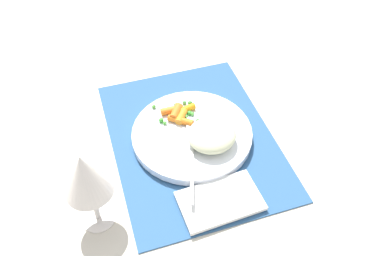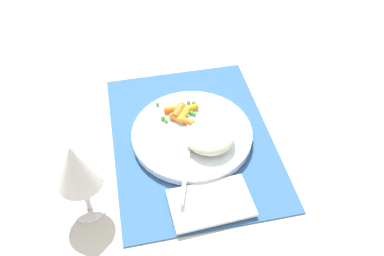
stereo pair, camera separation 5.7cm
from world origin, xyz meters
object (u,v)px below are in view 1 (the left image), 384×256
object	(u,v)px
plate	(192,134)
napkin	(220,201)
fork	(192,149)
carrot_portion	(178,114)
wine_glass	(85,176)
rice_mound	(212,135)

from	to	relation	value
plate	napkin	world-z (taller)	plate
plate	fork	size ratio (longest dim) A/B	1.20
carrot_portion	napkin	xyz separation A→B (m)	(-0.21, -0.01, -0.02)
plate	fork	world-z (taller)	fork
carrot_portion	wine_glass	size ratio (longest dim) A/B	0.42
rice_mound	wine_glass	distance (m)	0.26
fork	napkin	distance (m)	0.12
rice_mound	carrot_portion	size ratio (longest dim) A/B	1.35
carrot_portion	plate	bearing A→B (deg)	-163.94
carrot_portion	wine_glass	distance (m)	0.27
plate	carrot_portion	xyz separation A→B (m)	(0.05, 0.01, 0.02)
fork	carrot_portion	bearing A→B (deg)	-0.17
carrot_portion	wine_glass	bearing A→B (deg)	131.48
wine_glass	carrot_portion	bearing A→B (deg)	-48.52
plate	napkin	xyz separation A→B (m)	(-0.16, 0.00, -0.00)
carrot_portion	wine_glass	world-z (taller)	wine_glass
fork	wine_glass	xyz separation A→B (m)	(-0.08, 0.19, 0.09)
plate	wine_glass	world-z (taller)	wine_glass
rice_mound	napkin	bearing A→B (deg)	167.26
rice_mound	wine_glass	size ratio (longest dim) A/B	0.57
rice_mound	carrot_portion	xyz separation A→B (m)	(0.09, 0.04, -0.01)
rice_mound	fork	distance (m)	0.05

